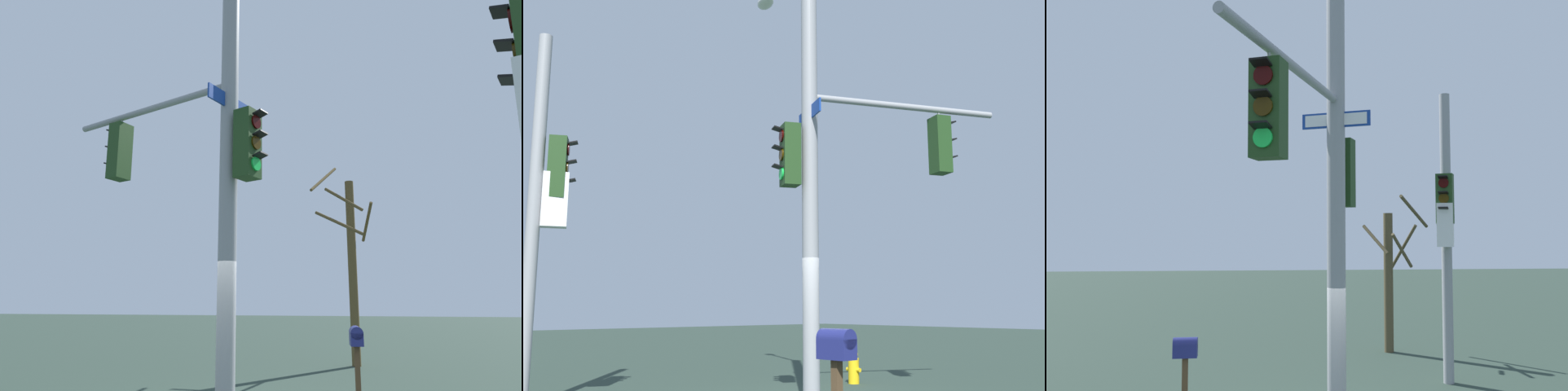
% 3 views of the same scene
% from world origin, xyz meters
% --- Properties ---
extents(main_signal_pole_assembly, '(4.77, 4.14, 9.07)m').
position_xyz_m(main_signal_pole_assembly, '(-0.11, 0.28, 4.85)').
color(main_signal_pole_assembly, gray).
rests_on(main_signal_pole_assembly, ground).
extents(secondary_pole_assembly, '(0.49, 0.76, 6.51)m').
position_xyz_m(secondary_pole_assembly, '(-3.08, -3.65, 3.48)').
color(secondary_pole_assembly, gray).
rests_on(secondary_pole_assembly, ground).
extents(fire_hydrant, '(0.38, 0.24, 0.73)m').
position_xyz_m(fire_hydrant, '(-2.04, 3.05, 0.34)').
color(fire_hydrant, yellow).
rests_on(fire_hydrant, ground).
extents(mailbox, '(0.45, 0.26, 1.41)m').
position_xyz_m(mailbox, '(2.42, -2.11, 1.11)').
color(mailbox, '#4C3823').
rests_on(mailbox, ground).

